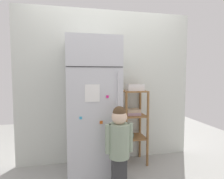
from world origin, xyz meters
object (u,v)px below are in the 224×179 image
at_px(fruit_bin, 135,88).
at_px(refrigerator, 92,107).
at_px(child_standing, 119,140).
at_px(pantry_shelf_unit, 133,119).

bearing_deg(fruit_bin, refrigerator, -167.29).
xyz_separation_m(child_standing, pantry_shelf_unit, (0.39, 0.68, 0.06)).
bearing_deg(child_standing, refrigerator, 114.94).
bearing_deg(pantry_shelf_unit, fruit_bin, -44.17).
xyz_separation_m(refrigerator, child_standing, (0.24, -0.52, -0.30)).
relative_size(child_standing, pantry_shelf_unit, 0.90).
distance_m(child_standing, pantry_shelf_unit, 0.79).
height_order(pantry_shelf_unit, fruit_bin, fruit_bin).
bearing_deg(child_standing, pantry_shelf_unit, 59.76).
relative_size(refrigerator, fruit_bin, 7.34).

